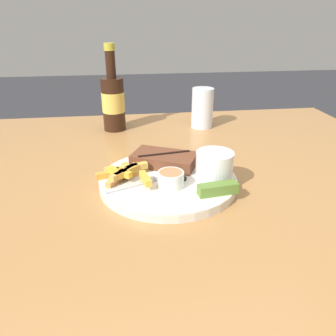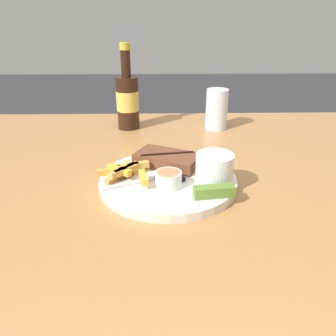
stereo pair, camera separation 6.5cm
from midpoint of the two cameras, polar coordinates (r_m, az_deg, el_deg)
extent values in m
cube|color=#A87542|center=(0.67, -2.76, -4.53)|extent=(1.23, 1.05, 0.04)
cylinder|color=#A87542|center=(1.40, 19.07, -6.78)|extent=(0.06, 0.06, 0.71)
cylinder|color=silver|center=(0.66, -2.80, -2.50)|extent=(0.27, 0.27, 0.01)
cylinder|color=white|center=(0.66, -2.82, -1.80)|extent=(0.27, 0.27, 0.00)
cube|color=brown|center=(0.70, -2.96, 1.48)|extent=(0.15, 0.13, 0.02)
cube|color=black|center=(0.70, -2.99, 2.48)|extent=(0.11, 0.02, 0.00)
cube|color=gold|center=(0.69, -8.11, -0.03)|extent=(0.07, 0.03, 0.01)
cube|color=gold|center=(0.66, -9.04, 0.03)|extent=(0.06, 0.03, 0.01)
cube|color=gold|center=(0.64, -11.23, -0.97)|extent=(0.05, 0.04, 0.01)
cube|color=#E99C45|center=(0.67, -12.26, -0.97)|extent=(0.04, 0.05, 0.01)
cube|color=gold|center=(0.62, -6.97, -1.89)|extent=(0.02, 0.05, 0.01)
cube|color=#DF914B|center=(0.64, -12.11, -2.14)|extent=(0.04, 0.05, 0.01)
cube|color=gold|center=(0.68, -9.41, -0.28)|extent=(0.03, 0.05, 0.01)
cube|color=gold|center=(0.64, -10.10, -0.84)|extent=(0.05, 0.05, 0.01)
cube|color=#E89C4B|center=(0.64, -10.50, -0.91)|extent=(0.06, 0.06, 0.01)
cube|color=gold|center=(0.67, -11.86, -1.03)|extent=(0.08, 0.03, 0.01)
cylinder|color=white|center=(0.64, 5.23, 0.30)|extent=(0.07, 0.07, 0.06)
cylinder|color=beige|center=(0.63, 5.31, 2.15)|extent=(0.07, 0.07, 0.01)
cylinder|color=silver|center=(0.61, -2.42, -2.04)|extent=(0.05, 0.05, 0.03)
cylinder|color=#C67A4C|center=(0.61, -2.44, -1.04)|extent=(0.04, 0.04, 0.01)
cube|color=#567A2D|center=(0.59, 5.61, -3.71)|extent=(0.08, 0.03, 0.02)
cube|color=#B7B7BC|center=(0.63, -9.56, -3.17)|extent=(0.10, 0.05, 0.00)
cube|color=#B7B7BC|center=(0.65, -3.78, -1.95)|extent=(0.03, 0.01, 0.00)
cube|color=#B7B7BC|center=(0.65, -3.96, -1.79)|extent=(0.03, 0.01, 0.00)
cube|color=#B7B7BC|center=(0.65, -4.13, -1.63)|extent=(0.03, 0.01, 0.00)
cube|color=#B7B7BC|center=(0.72, -5.58, 0.84)|extent=(0.07, 0.10, 0.00)
cube|color=black|center=(0.65, -1.65, -1.31)|extent=(0.04, 0.06, 0.01)
cylinder|color=black|center=(0.99, -11.38, 10.77)|extent=(0.06, 0.06, 0.15)
cylinder|color=gold|center=(0.98, -11.42, 11.19)|extent=(0.07, 0.07, 0.06)
cylinder|color=black|center=(0.96, -11.97, 17.21)|extent=(0.03, 0.03, 0.07)
cylinder|color=gold|center=(0.96, -12.23, 19.93)|extent=(0.03, 0.03, 0.02)
cylinder|color=silver|center=(1.00, 4.14, 10.35)|extent=(0.06, 0.06, 0.12)
camera|label=1|loc=(0.03, -92.86, -1.35)|focal=35.00mm
camera|label=2|loc=(0.03, 87.14, 1.35)|focal=35.00mm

